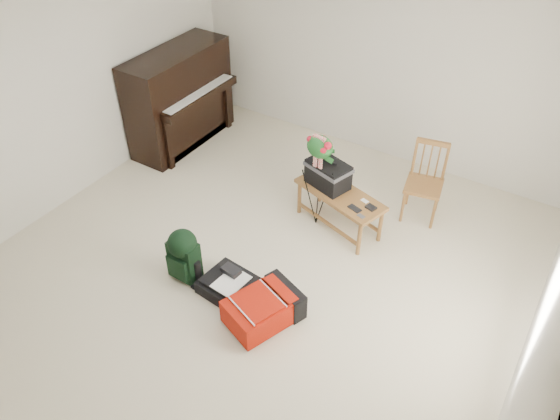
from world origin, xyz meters
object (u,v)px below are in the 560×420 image
Objects in this scene: flower_stand at (318,182)px; green_backpack at (183,253)px; dining_chair at (425,183)px; black_duffel at (232,286)px; piano at (181,100)px; red_suitcase at (266,305)px; bench at (330,182)px.

green_backpack is at bearing -106.74° from flower_stand.
flower_stand is (-0.91, -0.75, 0.13)m from dining_chair.
dining_chair reaches higher than black_duffel.
black_duffel is (2.16, -1.89, -0.51)m from piano.
piano reaches higher than dining_chair.
dining_chair is at bearing 48.70° from flower_stand.
piano is 2.59× the size of green_backpack.
piano reaches higher than black_duffel.
piano is 2.40m from flower_stand.
piano is at bearing 144.33° from black_duffel.
dining_chair is 2.68m from green_backpack.
dining_chair is at bearing 54.41° from green_backpack.
black_duffel is (-0.44, 0.07, -0.06)m from red_suitcase.
piano is 1.69× the size of dining_chair.
red_suitcase is 1.31× the size of black_duffel.
piano reaches higher than bench.
dining_chair is (3.25, 0.20, -0.17)m from piano.
piano reaches higher than flower_stand.
black_duffel is 0.52× the size of flower_stand.
red_suitcase is 0.45m from black_duffel.
piano reaches higher than red_suitcase.
black_duffel is at bearing -88.46° from flower_stand.
black_duffel is at bearing 8.86° from green_backpack.
dining_chair is 2.27m from red_suitcase.
red_suitcase is (2.61, -1.96, -0.45)m from piano.
flower_stand is at bearing 64.98° from green_backpack.
flower_stand reaches higher than red_suitcase.
bench is at bearing 117.14° from red_suitcase.
piano is at bearing -174.11° from bench.
red_suitcase is at bearing -36.92° from piano.
bench is at bearing 84.54° from black_duffel.
red_suitcase is at bearing 0.86° from green_backpack.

